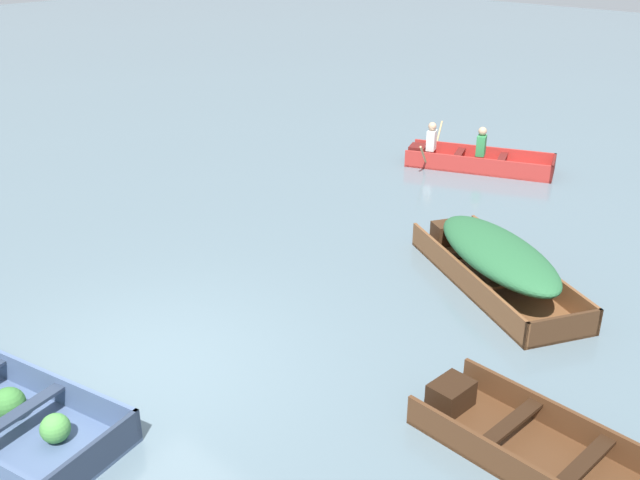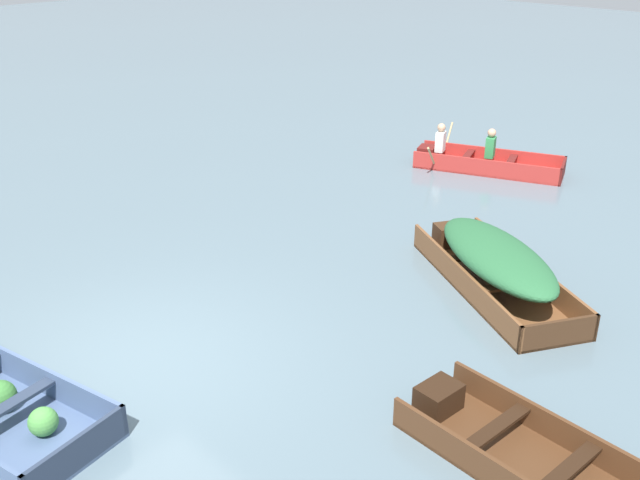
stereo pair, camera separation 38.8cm
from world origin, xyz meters
name	(u,v)px [view 1 (the left image)]	position (x,y,z in m)	size (l,w,h in m)	color
ground_plane	(145,369)	(0.00, 0.00, 0.00)	(80.00, 80.00, 0.00)	slate
skiff_wooden_brown_near_moored	(496,257)	(1.97, 4.87, 0.44)	(3.51, 2.65, 0.75)	brown
skiff_dark_varnish_mid_moored	(533,446)	(4.21, 1.81, 0.12)	(2.78, 1.24, 0.35)	#4C2D19
rowboat_red_with_crew	(470,158)	(-1.24, 9.36, 0.20)	(3.26, 2.47, 0.93)	#AD2D28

